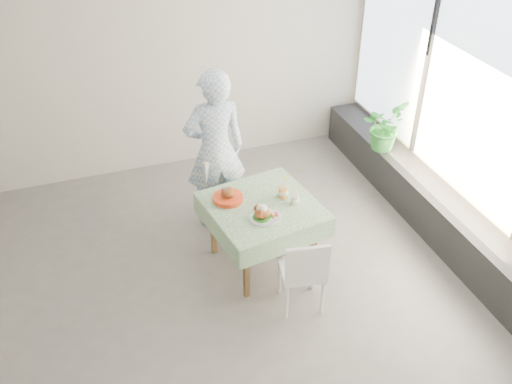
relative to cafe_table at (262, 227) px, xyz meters
name	(u,v)px	position (x,y,z in m)	size (l,w,h in m)	color
floor	(195,291)	(-0.78, -0.20, -0.46)	(6.00, 6.00, 0.00)	#625F5D
ceiling	(172,10)	(-0.78, -0.20, 2.34)	(6.00, 6.00, 0.00)	white
wall_back	(137,67)	(-0.78, 2.30, 0.94)	(6.00, 0.02, 2.80)	beige
wall_right	(477,120)	(2.22, -0.20, 0.94)	(0.02, 5.00, 2.80)	beige
window_pane	(480,97)	(2.19, -0.20, 1.19)	(0.01, 4.80, 2.18)	#D1E0F9
window_ledge	(439,215)	(2.02, -0.20, -0.21)	(0.40, 4.80, 0.50)	black
cafe_table	(262,227)	(0.00, 0.00, 0.00)	(1.19, 1.19, 0.74)	brown
chair_far	(230,207)	(-0.13, 0.68, -0.19)	(0.56, 0.56, 0.87)	white
chair_near	(301,284)	(0.14, -0.70, -0.20)	(0.46, 0.46, 0.84)	white
diner	(215,150)	(-0.23, 0.86, 0.47)	(0.68, 0.45, 1.86)	#88AEDA
main_dish	(264,214)	(-0.07, -0.22, 0.34)	(0.32, 0.32, 0.16)	white
juice_cup_orange	(283,191)	(0.24, 0.05, 0.35)	(0.11, 0.11, 0.30)	white
juice_cup_lemonade	(295,199)	(0.31, -0.08, 0.34)	(0.09, 0.09, 0.25)	white
second_dish	(228,197)	(-0.30, 0.19, 0.32)	(0.31, 0.31, 0.15)	red
potted_plant	(384,126)	(1.91, 0.97, 0.33)	(0.53, 0.46, 0.59)	#2B8336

